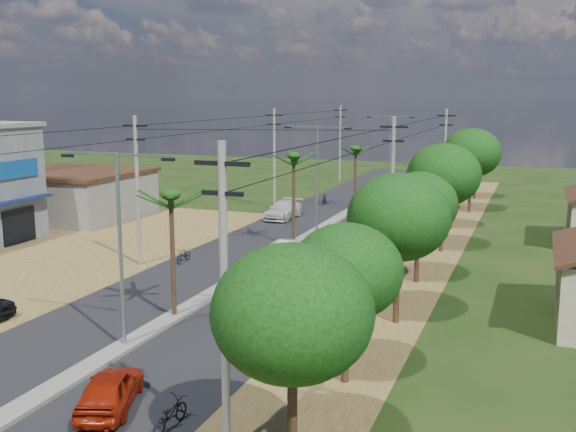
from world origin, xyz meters
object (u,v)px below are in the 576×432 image
Objects in this scene: car_red_near at (110,391)px; car_silver_mid at (294,251)px; car_white_far at (284,210)px; moto_rider_east at (170,415)px.

car_silver_mid is at bearing -106.37° from car_red_near.
car_silver_mid is at bearing -66.37° from car_white_far.
car_red_near is at bearing -7.04° from moto_rider_east.
car_red_near is 20.82m from car_silver_mid.
car_white_far is at bearing -98.01° from car_red_near.
car_white_far reaches higher than car_red_near.
car_silver_mid is 0.86× the size of car_white_far.
car_silver_mid is (-1.19, 20.79, 0.04)m from car_red_near.
car_white_far is 2.80× the size of moto_rider_east.
moto_rider_east is at bearing -74.53° from car_white_far.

